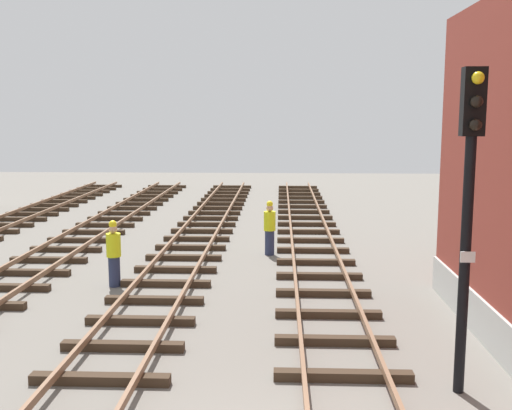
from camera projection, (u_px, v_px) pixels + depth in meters
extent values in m
cube|color=#38281C|center=(343.00, 376.00, 10.79)|extent=(2.50, 0.24, 0.18)
cube|color=#38281C|center=(335.00, 341.00, 12.47)|extent=(2.50, 0.24, 0.18)
cube|color=#38281C|center=(328.00, 314.00, 14.15)|extent=(2.50, 0.24, 0.18)
cube|color=#38281C|center=(323.00, 293.00, 15.83)|extent=(2.50, 0.24, 0.18)
cube|color=#38281C|center=(319.00, 276.00, 17.51)|extent=(2.50, 0.24, 0.18)
cube|color=#38281C|center=(316.00, 262.00, 19.20)|extent=(2.50, 0.24, 0.18)
cube|color=#38281C|center=(313.00, 250.00, 20.88)|extent=(2.50, 0.24, 0.18)
cube|color=#38281C|center=(311.00, 240.00, 22.56)|extent=(2.50, 0.24, 0.18)
cube|color=#38281C|center=(308.00, 232.00, 24.24)|extent=(2.50, 0.24, 0.18)
cube|color=#38281C|center=(307.00, 224.00, 25.93)|extent=(2.50, 0.24, 0.18)
cube|color=#38281C|center=(305.00, 218.00, 27.61)|extent=(2.50, 0.24, 0.18)
cube|color=#38281C|center=(304.00, 212.00, 29.29)|extent=(2.50, 0.24, 0.18)
cube|color=#38281C|center=(302.00, 207.00, 30.97)|extent=(2.50, 0.24, 0.18)
cube|color=#38281C|center=(301.00, 202.00, 32.65)|extent=(2.50, 0.24, 0.18)
cube|color=#38281C|center=(300.00, 198.00, 34.34)|extent=(2.50, 0.24, 0.18)
cube|color=#38281C|center=(299.00, 194.00, 36.02)|extent=(2.50, 0.24, 0.18)
cube|color=#38281C|center=(299.00, 190.00, 37.70)|extent=(2.50, 0.24, 0.18)
cube|color=#38281C|center=(298.00, 187.00, 39.38)|extent=(2.50, 0.24, 0.18)
cube|color=#38281C|center=(100.00, 379.00, 10.65)|extent=(2.50, 0.24, 0.18)
cube|color=#38281C|center=(123.00, 346.00, 12.17)|extent=(2.50, 0.24, 0.18)
cube|color=#38281C|center=(140.00, 321.00, 13.70)|extent=(2.50, 0.24, 0.18)
cube|color=#38281C|center=(154.00, 300.00, 15.22)|extent=(2.50, 0.24, 0.18)
cube|color=#38281C|center=(166.00, 283.00, 16.75)|extent=(2.50, 0.24, 0.18)
cube|color=#38281C|center=(176.00, 269.00, 18.28)|extent=(2.50, 0.24, 0.18)
cube|color=#38281C|center=(184.00, 258.00, 19.80)|extent=(2.50, 0.24, 0.18)
cube|color=#38281C|center=(191.00, 247.00, 21.33)|extent=(2.50, 0.24, 0.18)
cube|color=#38281C|center=(197.00, 239.00, 22.85)|extent=(2.50, 0.24, 0.18)
cube|color=#38281C|center=(202.00, 231.00, 24.38)|extent=(2.50, 0.24, 0.18)
cube|color=#38281C|center=(206.00, 224.00, 25.90)|extent=(2.50, 0.24, 0.18)
cube|color=#38281C|center=(211.00, 218.00, 27.43)|extent=(2.50, 0.24, 0.18)
cube|color=#38281C|center=(214.00, 213.00, 28.95)|extent=(2.50, 0.24, 0.18)
cube|color=#38281C|center=(218.00, 208.00, 30.48)|extent=(2.50, 0.24, 0.18)
cube|color=#38281C|center=(221.00, 204.00, 32.01)|extent=(2.50, 0.24, 0.18)
cube|color=#38281C|center=(223.00, 200.00, 33.53)|extent=(2.50, 0.24, 0.18)
cube|color=#38281C|center=(226.00, 196.00, 35.06)|extent=(2.50, 0.24, 0.18)
cube|color=#38281C|center=(228.00, 193.00, 36.58)|extent=(2.50, 0.24, 0.18)
cube|color=#38281C|center=(230.00, 190.00, 38.11)|extent=(2.50, 0.24, 0.18)
cube|color=#38281C|center=(232.00, 187.00, 39.63)|extent=(2.50, 0.24, 0.18)
cube|color=#38281C|center=(5.00, 287.00, 16.36)|extent=(2.50, 0.24, 0.18)
cube|color=#38281C|center=(29.00, 272.00, 17.92)|extent=(2.50, 0.24, 0.18)
cube|color=#38281C|center=(49.00, 260.00, 19.48)|extent=(2.50, 0.24, 0.18)
cube|color=#38281C|center=(66.00, 249.00, 21.05)|extent=(2.50, 0.24, 0.18)
cube|color=#38281C|center=(81.00, 240.00, 22.61)|extent=(2.50, 0.24, 0.18)
cube|color=#38281C|center=(94.00, 232.00, 24.17)|extent=(2.50, 0.24, 0.18)
cube|color=#38281C|center=(105.00, 225.00, 25.73)|extent=(2.50, 0.24, 0.18)
cube|color=#38281C|center=(115.00, 219.00, 27.29)|extent=(2.50, 0.24, 0.18)
cube|color=#38281C|center=(124.00, 213.00, 28.86)|extent=(2.50, 0.24, 0.18)
cube|color=#38281C|center=(132.00, 208.00, 30.42)|extent=(2.50, 0.24, 0.18)
cube|color=#38281C|center=(139.00, 204.00, 31.98)|extent=(2.50, 0.24, 0.18)
cube|color=#38281C|center=(146.00, 200.00, 33.54)|extent=(2.50, 0.24, 0.18)
cube|color=#38281C|center=(152.00, 196.00, 35.10)|extent=(2.50, 0.24, 0.18)
cube|color=#38281C|center=(157.00, 192.00, 36.67)|extent=(2.50, 0.24, 0.18)
cube|color=#38281C|center=(163.00, 189.00, 38.23)|extent=(2.50, 0.24, 0.18)
cube|color=#38281C|center=(167.00, 186.00, 39.79)|extent=(2.50, 0.24, 0.18)
cube|color=#38281C|center=(5.00, 225.00, 25.77)|extent=(2.50, 0.24, 0.18)
cube|color=#38281C|center=(19.00, 219.00, 27.20)|extent=(2.50, 0.24, 0.18)
cube|color=#38281C|center=(32.00, 214.00, 28.62)|extent=(2.50, 0.24, 0.18)
cube|color=#38281C|center=(44.00, 209.00, 30.05)|extent=(2.50, 0.24, 0.18)
cube|color=#38281C|center=(55.00, 205.00, 31.47)|extent=(2.50, 0.24, 0.18)
cube|color=#38281C|center=(64.00, 201.00, 32.90)|extent=(2.50, 0.24, 0.18)
cube|color=#38281C|center=(73.00, 198.00, 34.33)|extent=(2.50, 0.24, 0.18)
cube|color=#38281C|center=(82.00, 194.00, 35.75)|extent=(2.50, 0.24, 0.18)
cube|color=#38281C|center=(89.00, 191.00, 37.18)|extent=(2.50, 0.24, 0.18)
cube|color=#38281C|center=(96.00, 189.00, 38.61)|extent=(2.50, 0.24, 0.18)
cube|color=#38281C|center=(103.00, 186.00, 40.03)|extent=(2.50, 0.24, 0.18)
cylinder|color=black|center=(464.00, 268.00, 10.05)|extent=(0.18, 0.18, 4.39)
cube|color=black|center=(473.00, 102.00, 9.65)|extent=(0.36, 0.24, 1.10)
sphere|color=yellow|center=(478.00, 78.00, 9.42)|extent=(0.20, 0.20, 0.20)
sphere|color=black|center=(477.00, 101.00, 9.47)|extent=(0.20, 0.20, 0.20)
sphere|color=black|center=(476.00, 125.00, 9.53)|extent=(0.20, 0.20, 0.20)
cube|color=white|center=(468.00, 257.00, 9.88)|extent=(0.24, 0.03, 0.18)
cylinder|color=#262D4C|center=(270.00, 243.00, 20.54)|extent=(0.32, 0.32, 0.85)
cylinder|color=yellow|center=(270.00, 221.00, 20.43)|extent=(0.40, 0.40, 0.65)
sphere|color=tan|center=(270.00, 208.00, 20.37)|extent=(0.24, 0.24, 0.24)
sphere|color=yellow|center=(270.00, 204.00, 20.35)|extent=(0.22, 0.22, 0.22)
cylinder|color=#262D4C|center=(114.00, 271.00, 16.73)|extent=(0.32, 0.32, 0.85)
cylinder|color=yellow|center=(113.00, 245.00, 16.62)|extent=(0.40, 0.40, 0.65)
sphere|color=tan|center=(113.00, 229.00, 16.56)|extent=(0.24, 0.24, 0.24)
sphere|color=yellow|center=(113.00, 224.00, 16.54)|extent=(0.22, 0.22, 0.22)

